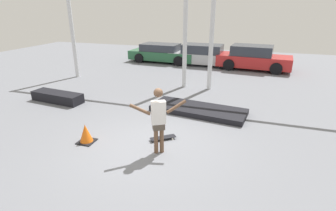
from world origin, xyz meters
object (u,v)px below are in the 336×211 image
(skateboard, at_px, (163,138))
(parked_car_red, at_px, (253,58))
(traffic_cone, at_px, (86,134))
(grind_box, at_px, (57,97))
(skateboarder, at_px, (159,117))
(manual_pad, at_px, (198,110))
(parked_car_green, at_px, (162,53))
(parked_car_silver, at_px, (204,55))

(skateboard, relative_size, parked_car_red, 0.16)
(traffic_cone, bearing_deg, grind_box, 140.78)
(skateboarder, xyz_separation_m, traffic_cone, (-2.17, -0.13, -0.76))
(skateboarder, distance_m, skateboard, 1.19)
(skateboard, distance_m, manual_pad, 2.46)
(skateboarder, height_order, skateboard, skateboarder)
(skateboarder, bearing_deg, parked_car_green, 78.37)
(skateboarder, distance_m, manual_pad, 3.26)
(grind_box, height_order, traffic_cone, traffic_cone)
(parked_car_green, height_order, parked_car_silver, parked_car_silver)
(grind_box, distance_m, manual_pad, 5.74)
(skateboarder, xyz_separation_m, parked_car_red, (2.07, 11.02, -0.33))
(skateboarder, bearing_deg, manual_pad, 51.99)
(parked_car_green, relative_size, parked_car_red, 1.05)
(traffic_cone, bearing_deg, parked_car_red, 69.18)
(parked_car_silver, bearing_deg, parked_car_red, -3.59)
(manual_pad, bearing_deg, parked_car_red, 78.09)
(skateboard, xyz_separation_m, traffic_cone, (-2.04, -0.83, 0.20))
(parked_car_green, relative_size, parked_car_silver, 1.00)
(parked_car_red, bearing_deg, manual_pad, -96.94)
(skateboard, distance_m, parked_car_silver, 10.68)
(manual_pad, height_order, parked_car_silver, parked_car_silver)
(skateboard, distance_m, parked_car_red, 10.57)
(skateboarder, bearing_deg, traffic_cone, 152.64)
(parked_car_silver, distance_m, parked_car_red, 3.09)
(grind_box, bearing_deg, parked_car_red, 49.36)
(skateboard, bearing_deg, grind_box, 123.51)
(parked_car_green, bearing_deg, skateboarder, -68.31)
(skateboard, height_order, traffic_cone, traffic_cone)
(parked_car_green, bearing_deg, manual_pad, -59.80)
(skateboard, height_order, parked_car_green, parked_car_green)
(skateboarder, distance_m, parked_car_red, 11.21)
(skateboard, relative_size, grind_box, 0.33)
(parked_car_red, bearing_deg, grind_box, -125.66)
(manual_pad, bearing_deg, parked_car_silver, 99.68)
(skateboarder, distance_m, parked_car_silver, 11.37)
(skateboarder, height_order, parked_car_green, skateboarder)
(skateboarder, bearing_deg, skateboard, 69.99)
(parked_car_green, xyz_separation_m, parked_car_red, (6.02, -0.38, 0.09))
(parked_car_red, bearing_deg, traffic_cone, -105.84)
(skateboard, relative_size, parked_car_green, 0.16)
(parked_car_silver, bearing_deg, grind_box, -113.71)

